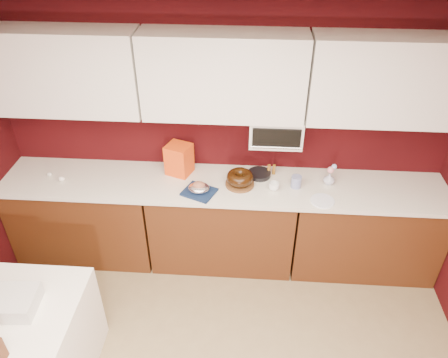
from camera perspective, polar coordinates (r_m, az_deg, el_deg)
ceiling at (r=1.41m, az=-6.22°, el=6.32°), size 4.00×4.50×0.02m
wall_back at (r=3.98m, az=0.09°, el=6.13°), size 4.00×0.02×2.50m
base_cabinet_left at (r=4.47m, az=-17.57°, el=-4.75°), size 1.31×0.58×0.86m
base_cabinet_center at (r=4.19m, az=-0.21°, el=-5.81°), size 1.31×0.58×0.86m
base_cabinet_right at (r=4.33m, az=17.80°, el=-6.35°), size 1.31×0.58×0.86m
countertop at (r=3.91m, az=-0.23°, el=-0.82°), size 4.00×0.62×0.04m
upper_cabinet_left at (r=3.89m, az=-20.61°, el=12.98°), size 1.31×0.33×0.70m
upper_cabinet_center at (r=3.57m, az=-0.09°, el=13.29°), size 1.31×0.33×0.70m
upper_cabinet_right at (r=3.72m, az=21.31°, el=11.87°), size 1.31×0.33×0.70m
toaster_oven at (r=3.79m, az=6.79°, el=6.44°), size 0.45×0.30×0.25m
toaster_oven_door at (r=3.65m, az=6.86°, el=5.24°), size 0.40×0.02×0.18m
toaster_oven_handle at (r=3.67m, az=6.78°, el=4.11°), size 0.42×0.02×0.02m
dining_table at (r=3.72m, az=-25.28°, el=-18.51°), size 1.00×0.80×0.75m
cake_base at (r=3.88m, az=2.07°, el=-0.64°), size 0.34×0.34×0.02m
bundt_cake at (r=3.84m, az=2.09°, el=0.19°), size 0.28×0.28×0.10m
navy_towel at (r=3.79m, az=-3.27°, el=-1.70°), size 0.33×0.31×0.02m
foil_ham_nest at (r=3.76m, az=-3.29°, el=-1.15°), size 0.23×0.21×0.07m
roasted_ham at (r=3.75m, az=-3.30°, el=-0.85°), size 0.12×0.11×0.07m
pandoro_box at (r=3.99m, az=-5.88°, el=2.59°), size 0.26×0.25×0.29m
dark_pan at (r=4.00m, az=4.62°, el=0.66°), size 0.26×0.26×0.04m
coffee_mug at (r=3.82m, az=6.55°, el=-0.87°), size 0.10×0.10×0.09m
blue_jar at (r=3.88m, az=9.41°, el=-0.35°), size 0.10×0.10×0.11m
flower_vase at (r=3.98m, az=13.59°, el=0.12°), size 0.10×0.10×0.12m
flower_pink at (r=3.93m, az=13.76°, el=1.16°), size 0.06×0.06×0.06m
flower_blue at (r=3.94m, az=14.19°, el=1.57°), size 0.05×0.05×0.05m
china_plate at (r=3.78m, az=12.74°, el=-2.79°), size 0.21×0.21×0.01m
amber_bottle at (r=4.03m, az=5.89°, el=1.28°), size 0.04×0.04×0.09m
egg_left at (r=4.18m, az=-20.45°, el=0.02°), size 0.07×0.06×0.05m
egg_right at (r=4.30m, az=-21.83°, el=0.59°), size 0.05×0.04×0.04m
newspaper_stack at (r=3.37m, az=-26.00°, el=-14.28°), size 0.35×0.30×0.12m
amber_bottle_tall at (r=4.02m, az=6.55°, el=1.24°), size 0.03×0.03×0.10m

